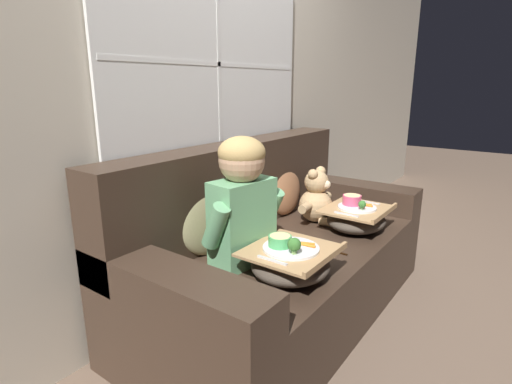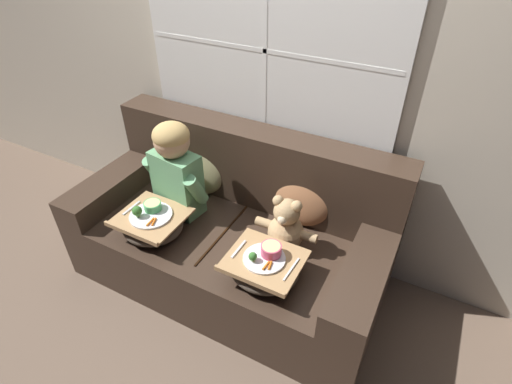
{
  "view_description": "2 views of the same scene",
  "coord_description": "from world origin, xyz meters",
  "views": [
    {
      "loc": [
        -1.77,
        -1.07,
        1.27
      ],
      "look_at": [
        -0.13,
        0.12,
        0.72
      ],
      "focal_mm": 28.0,
      "sensor_mm": 36.0,
      "label": 1
    },
    {
      "loc": [
        1.0,
        -1.53,
        2.07
      ],
      "look_at": [
        0.14,
        0.11,
        0.69
      ],
      "focal_mm": 28.0,
      "sensor_mm": 36.0,
      "label": 2
    }
  ],
  "objects": [
    {
      "name": "ground_plane",
      "position": [
        0.0,
        0.0,
        0.0
      ],
      "size": [
        14.0,
        14.0,
        0.0
      ],
      "primitive_type": "plane",
      "color": "brown"
    },
    {
      "name": "throw_pillow_behind_child",
      "position": [
        -0.37,
        0.27,
        0.63
      ],
      "size": [
        0.41,
        0.2,
        0.42
      ],
      "color": "tan",
      "rests_on": "couch"
    },
    {
      "name": "teddy_bear",
      "position": [
        0.37,
        0.02,
        0.58
      ],
      "size": [
        0.37,
        0.26,
        0.34
      ],
      "color": "tan",
      "rests_on": "couch"
    },
    {
      "name": "child_figure",
      "position": [
        -0.37,
        0.03,
        0.77
      ],
      "size": [
        0.45,
        0.24,
        0.61
      ],
      "color": "#66A370",
      "rests_on": "couch"
    },
    {
      "name": "throw_pillow_behind_teddy",
      "position": [
        0.37,
        0.27,
        0.63
      ],
      "size": [
        0.38,
        0.18,
        0.39
      ],
      "color": "#B2754C",
      "rests_on": "couch"
    },
    {
      "name": "couch",
      "position": [
        0.0,
        0.07,
        0.33
      ],
      "size": [
        1.92,
        0.92,
        0.94
      ],
      "color": "#38281E",
      "rests_on": "ground_plane"
    },
    {
      "name": "lap_tray_teddy",
      "position": [
        0.37,
        -0.24,
        0.51
      ],
      "size": [
        0.39,
        0.34,
        0.2
      ],
      "color": "#473D33",
      "rests_on": "teddy_bear"
    },
    {
      "name": "wall_back_with_window",
      "position": [
        0.0,
        0.53,
        1.3
      ],
      "size": [
        8.0,
        0.08,
        2.6
      ],
      "color": "beige",
      "rests_on": "ground_plane"
    },
    {
      "name": "lap_tray_child",
      "position": [
        -0.37,
        -0.24,
        0.51
      ],
      "size": [
        0.38,
        0.36,
        0.22
      ],
      "color": "#473D33",
      "rests_on": "child_figure"
    }
  ]
}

